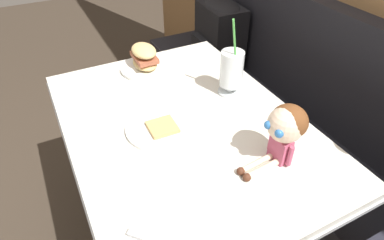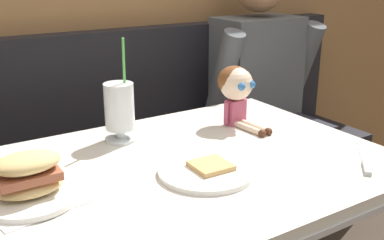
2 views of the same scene
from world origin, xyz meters
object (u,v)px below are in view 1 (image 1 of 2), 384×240
at_px(backpack, 219,34).
at_px(seated_doll, 285,127).
at_px(sandwich_plate, 145,60).
at_px(toast_plate, 162,128).
at_px(milkshake_glass, 231,71).

bearing_deg(backpack, seated_doll, -21.58).
bearing_deg(sandwich_plate, toast_plate, -13.09).
relative_size(sandwich_plate, seated_doll, 1.05).
xyz_separation_m(sandwich_plate, seated_doll, (0.72, 0.17, 0.08)).
bearing_deg(sandwich_plate, backpack, 119.79).
relative_size(milkshake_glass, sandwich_plate, 1.36).
height_order(sandwich_plate, backpack, sandwich_plate).
xyz_separation_m(milkshake_glass, seated_doll, (0.39, -0.06, 0.03)).
bearing_deg(backpack, toast_plate, -42.20).
bearing_deg(milkshake_glass, toast_plate, -74.74).
distance_m(toast_plate, seated_doll, 0.42).
height_order(seated_doll, backpack, seated_doll).
bearing_deg(seated_doll, backpack, 158.42).
bearing_deg(backpack, milkshake_glass, -27.85).
xyz_separation_m(toast_plate, backpack, (-0.76, 0.69, -0.09)).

